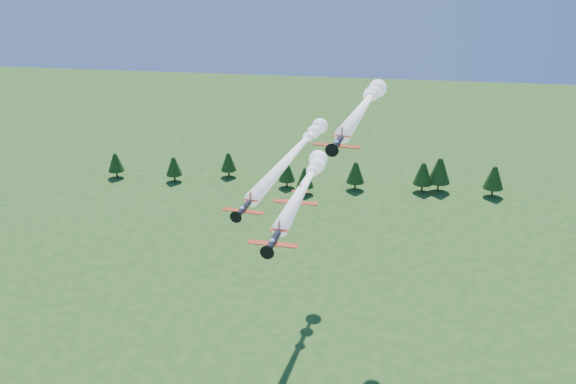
# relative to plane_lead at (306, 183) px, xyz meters

# --- Properties ---
(plane_lead) EXTENTS (7.77, 43.16, 3.70)m
(plane_lead) POSITION_rel_plane_lead_xyz_m (0.00, 0.00, 0.00)
(plane_lead) COLOR black
(plane_lead) RESTS_ON ground
(plane_left) EXTENTS (11.65, 57.07, 3.70)m
(plane_left) POSITION_rel_plane_lead_xyz_m (-4.63, 18.62, -0.10)
(plane_left) COLOR black
(plane_left) RESTS_ON ground
(plane_right) EXTENTS (10.12, 44.72, 3.70)m
(plane_right) POSITION_rel_plane_lead_xyz_m (9.54, 10.59, 12.23)
(plane_right) COLOR black
(plane_right) RESTS_ON ground
(plane_slot) EXTENTS (7.60, 8.27, 2.68)m
(plane_slot) POSITION_rel_plane_lead_xyz_m (-0.53, -7.90, -0.05)
(plane_slot) COLOR black
(plane_slot) RESTS_ON ground
(treeline) EXTENTS (166.24, 17.71, 11.66)m
(treeline) POSITION_rel_plane_lead_xyz_m (11.07, 96.40, -31.97)
(treeline) COLOR #382314
(treeline) RESTS_ON ground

